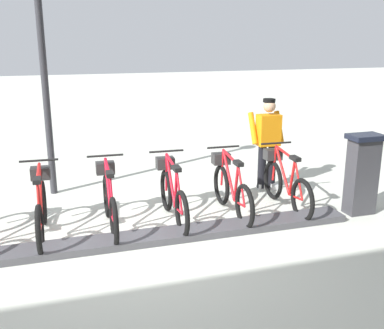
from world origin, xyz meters
name	(u,v)px	position (x,y,z in m)	size (l,w,h in m)	color
ground_plane	(131,243)	(0.00, 0.00, 0.00)	(60.00, 60.00, 0.00)	beige
dock_rail_base	(131,240)	(0.00, 0.00, 0.05)	(0.44, 6.48, 0.10)	#47474C
payment_kiosk	(362,173)	(0.05, -3.67, 0.67)	(0.36, 0.52, 1.28)	#38383D
bike_docked_0	(285,183)	(0.62, -2.64, 0.43)	(1.72, 0.54, 1.02)	black
bike_docked_1	(231,188)	(0.62, -1.70, 0.43)	(1.72, 0.54, 1.02)	black
bike_docked_2	(172,194)	(0.62, -0.75, 0.43)	(1.72, 0.54, 1.02)	black
bike_docked_3	(109,200)	(0.62, 0.20, 0.43)	(1.72, 0.54, 1.02)	black
bike_docked_4	(41,207)	(0.62, 1.14, 0.43)	(1.72, 0.54, 1.02)	black
worker_near_rack	(268,140)	(1.63, -2.81, 0.91)	(0.46, 0.62, 1.66)	white
lamp_post	(41,41)	(2.50, 0.97, 2.65)	(0.32, 0.32, 4.06)	#2D2D33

